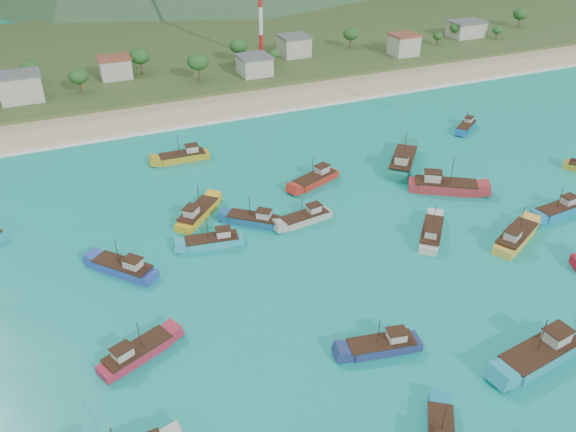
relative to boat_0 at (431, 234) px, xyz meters
name	(u,v)px	position (x,y,z in m)	size (l,w,h in m)	color
ground	(315,301)	(-24.36, -6.76, -0.70)	(600.00, 600.00, 0.00)	#0D9984
beach	(177,113)	(-24.36, 72.24, -0.70)	(400.00, 18.00, 1.20)	beige
land	(132,52)	(-24.36, 133.24, -0.70)	(400.00, 110.00, 2.40)	#385123
surf_line	(187,126)	(-24.36, 62.74, -0.70)	(400.00, 2.50, 0.08)	white
village	(147,69)	(-26.41, 95.98, 4.02)	(212.61, 26.83, 7.54)	beige
vegetation	(119,71)	(-34.05, 95.92, 4.39)	(275.03, 25.40, 8.13)	#235623
boat_0	(431,234)	(0.00, 0.00, 0.00)	(9.01, 9.58, 6.01)	beige
boat_3	(444,187)	(11.70, 12.25, 0.27)	(12.66, 10.01, 7.48)	#A5292F
boat_6	(124,269)	(-47.64, 10.64, 0.02)	(9.09, 9.84, 6.12)	#2847A8
boat_8	(403,163)	(10.24, 23.86, 0.36)	(12.00, 12.75, 8.00)	#167661
boat_9	(559,210)	(25.25, -2.58, -0.02)	(10.15, 3.69, 5.88)	#177CBD
boat_11	(515,238)	(11.71, -6.47, 0.10)	(11.40, 7.82, 6.56)	gold
boat_14	(183,157)	(-29.70, 44.91, 0.03)	(10.58, 3.50, 6.18)	#B89420
boat_15	(315,180)	(-9.00, 24.82, 0.02)	(10.75, 6.59, 6.11)	red
boat_16	(137,354)	(-49.20, -7.56, -0.06)	(9.93, 6.35, 5.66)	#AC243C
boat_17	(541,354)	(-4.03, -27.77, 0.25)	(12.88, 5.24, 7.40)	teal
boat_19	(305,218)	(-16.67, 12.91, -0.08)	(9.68, 4.03, 5.55)	#B3AEA4
boat_23	(383,346)	(-20.81, -18.56, -0.08)	(9.82, 4.57, 5.59)	navy
boat_24	(213,242)	(-33.31, 12.37, -0.08)	(9.77, 4.23, 5.58)	teal
boat_27	(198,214)	(-33.29, 21.50, 0.04)	(9.54, 9.69, 6.20)	gold
boat_31	(254,220)	(-25.00, 15.76, -0.06)	(9.20, 8.40, 5.70)	#1A5889
boat_32	(466,127)	(35.16, 34.89, -0.19)	(8.30, 6.80, 4.95)	#115D9E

